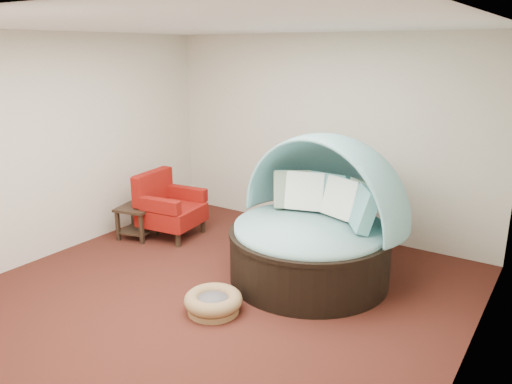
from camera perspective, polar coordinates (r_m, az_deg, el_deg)
The scene contains 9 objects.
floor at distance 5.60m, azimuth -4.34°, elevation -11.59°, with size 5.00×5.00×0.00m, color #491C15.
wall_back at distance 7.19m, azimuth 7.73°, elevation 6.41°, with size 5.00×5.00×0.00m, color beige.
wall_left at distance 6.90m, azimuth -21.36°, elevation 5.03°, with size 5.00×5.00×0.00m, color beige.
wall_right at distance 4.11m, azimuth 24.00°, elevation -2.27°, with size 5.00×5.00×0.00m, color beige.
ceiling at distance 4.96m, azimuth -5.06°, elevation 18.40°, with size 5.00×5.00×0.00m, color white.
canopy_daybed at distance 5.74m, azimuth 6.93°, elevation -2.42°, with size 2.19×2.14×1.69m.
pet_basket at distance 5.22m, azimuth -4.90°, elevation -12.41°, with size 0.66×0.66×0.21m.
red_armchair at distance 7.20m, azimuth -10.00°, elevation -1.69°, with size 0.87×0.87×0.92m.
side_table at distance 7.24m, azimuth -13.45°, elevation -2.86°, with size 0.58×0.58×0.46m.
Camera 1 is at (3.06, -3.89, 2.60)m, focal length 35.00 mm.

